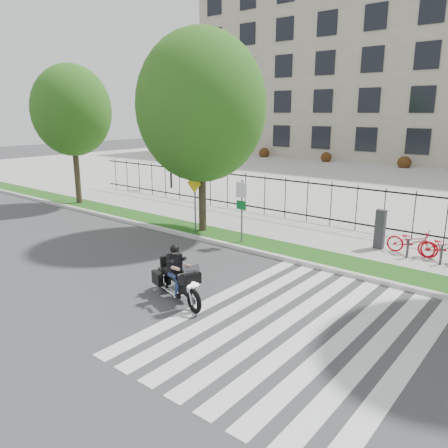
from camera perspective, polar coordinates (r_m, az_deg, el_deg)
The scene contains 13 objects.
ground at distance 14.04m, azimuth -7.86°, elevation -7.38°, with size 120.00×120.00×0.00m, color #3A3A3D.
curb at distance 16.90m, azimuth 2.32°, elevation -3.18°, with size 60.00×0.20×0.15m, color beige.
grass_verge at distance 17.55m, azimuth 3.99°, elevation -2.53°, with size 60.00×1.50×0.15m, color #174C13.
sidewalk at distance 19.57m, azimuth 8.22°, elevation -0.85°, with size 60.00×3.50×0.15m, color #A29F97.
plaza at distance 35.53m, azimuth 23.08°, elevation 4.97°, with size 80.00×34.00×0.10m, color #A29F97.
crosswalk_stripes at distance 11.29m, azimuth 9.61°, elevation -13.08°, with size 5.70×8.00×0.01m, color silver, non-canonical shape.
iron_fence at distance 20.82m, azimuth 10.82°, elevation 3.00°, with size 30.00×0.06×2.00m, color black, non-canonical shape.
lamp_post_left at distance 30.08m, azimuth -7.06°, elevation 10.55°, with size 1.06×0.70×4.25m.
street_tree_0 at distance 25.84m, azimuth -19.26°, elevation 13.80°, with size 4.27×4.27×7.57m.
street_tree_1 at distance 18.53m, azimuth -3.00°, elevation 15.05°, with size 5.37×5.37×8.34m.
sign_pole_regulatory at distance 17.07m, azimuth 2.31°, elevation 2.78°, with size 0.50×0.09×2.50m.
sign_pole_warning at distance 18.65m, azimuth -3.85°, elevation 3.76°, with size 0.78×0.09×2.49m.
motorcycle_rider at distance 12.39m, azimuth -6.07°, elevation -7.14°, with size 2.43×1.18×1.94m.
Camera 1 is at (9.63, -8.81, 5.18)m, focal length 35.00 mm.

